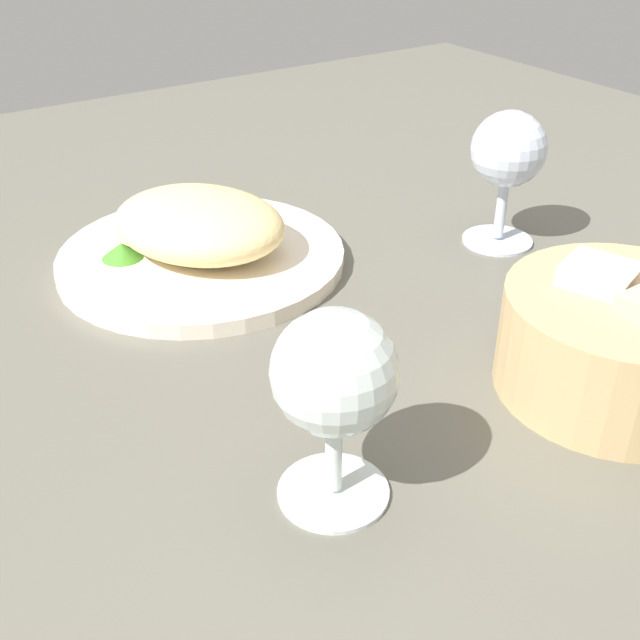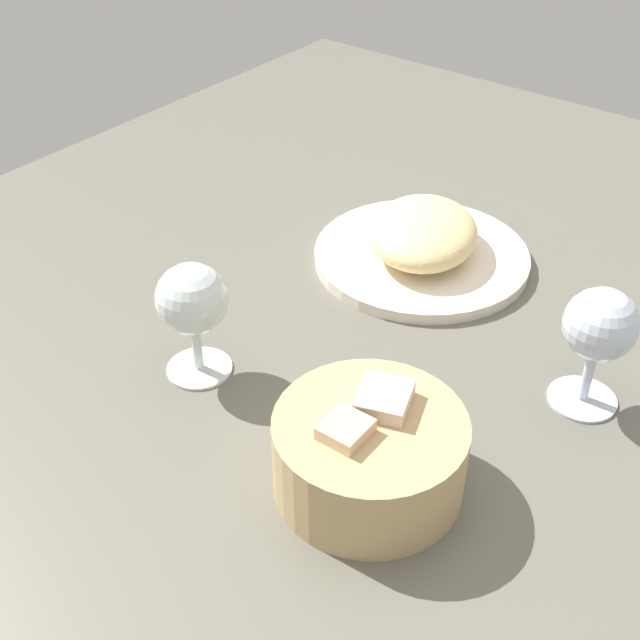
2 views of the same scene
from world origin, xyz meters
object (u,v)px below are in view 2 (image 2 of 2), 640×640
(plate, at_px, (421,256))
(wine_glass_near, at_px, (192,304))
(wine_glass_far, at_px, (599,331))
(bread_basket, at_px, (369,452))

(plate, bearing_deg, wine_glass_near, -12.30)
(wine_glass_far, bearing_deg, wine_glass_near, -58.94)
(plate, relative_size, bread_basket, 1.57)
(bread_basket, height_order, wine_glass_near, wine_glass_near)
(wine_glass_far, bearing_deg, plate, -113.95)
(bread_basket, height_order, wine_glass_far, wine_glass_far)
(plate, distance_m, wine_glass_far, 0.29)
(plate, xyz_separation_m, wine_glass_far, (0.12, 0.26, 0.08))
(plate, height_order, wine_glass_far, wine_glass_far)
(bread_basket, bearing_deg, wine_glass_near, -95.00)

